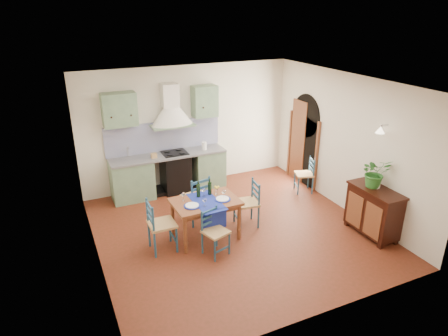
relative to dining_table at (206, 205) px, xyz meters
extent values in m
plane|color=#441F0E|center=(0.58, -0.02, -0.67)|extent=(5.00, 5.00, 0.00)
cube|color=beige|center=(0.58, 2.48, 0.73)|extent=(5.00, 0.04, 2.80)
cube|color=gray|center=(-0.87, 2.17, -0.23)|extent=(0.90, 0.60, 0.88)
cube|color=gray|center=(0.93, 2.17, -0.23)|extent=(0.70, 0.60, 0.88)
cube|color=black|center=(0.13, 2.17, -0.23)|extent=(0.60, 0.58, 0.88)
cube|color=gray|center=(-0.02, 2.17, 0.23)|extent=(2.60, 0.64, 0.04)
cube|color=silver|center=(-0.87, 2.17, 0.23)|extent=(0.45, 0.40, 0.03)
cylinder|color=silver|center=(-0.87, 2.35, 0.38)|extent=(0.02, 0.02, 0.26)
cube|color=black|center=(0.13, 2.17, 0.26)|extent=(0.55, 0.48, 0.02)
cube|color=black|center=(-0.02, 2.22, -0.63)|extent=(2.60, 0.50, 0.08)
cube|color=#0A0D57|center=(-0.02, 2.45, 0.59)|extent=(2.65, 0.05, 0.68)
cube|color=gray|center=(-0.97, 2.30, 1.33)|extent=(0.70, 0.34, 0.70)
cube|color=gray|center=(0.93, 2.30, 1.33)|extent=(0.55, 0.34, 0.70)
cone|color=beige|center=(0.13, 2.23, 1.08)|extent=(0.96, 0.96, 0.40)
cube|color=beige|center=(0.13, 2.32, 1.53)|extent=(0.36, 0.30, 0.50)
cube|color=beige|center=(3.08, -0.02, 0.73)|extent=(0.04, 5.00, 2.80)
cube|color=black|center=(3.07, 1.38, 0.16)|extent=(0.03, 1.00, 1.65)
cylinder|color=black|center=(3.07, 1.38, 0.98)|extent=(0.03, 1.00, 1.00)
cube|color=brown|center=(3.04, 0.84, 0.16)|extent=(0.06, 0.06, 1.65)
cube|color=brown|center=(3.04, 1.92, 0.16)|extent=(0.06, 0.06, 1.65)
cube|color=brown|center=(3.05, 1.60, 0.31)|extent=(0.04, 0.55, 1.96)
cylinder|color=silver|center=(3.02, -0.98, 1.38)|extent=(0.15, 0.04, 0.04)
cone|color=#FFEDC6|center=(2.92, -0.98, 1.31)|extent=(0.16, 0.16, 0.12)
cube|color=beige|center=(-1.92, -0.02, 0.73)|extent=(0.04, 5.00, 2.80)
cube|color=silver|center=(0.58, -0.02, 2.14)|extent=(5.00, 5.00, 0.01)
cube|color=brown|center=(0.00, 0.00, 0.06)|extent=(1.20, 0.82, 0.05)
cube|color=brown|center=(0.00, 0.00, -0.01)|extent=(1.08, 0.70, 0.08)
cylinder|color=brown|center=(-0.52, -0.33, -0.32)|extent=(0.07, 0.07, 0.70)
cylinder|color=brown|center=(-0.53, 0.32, -0.32)|extent=(0.07, 0.07, 0.70)
cylinder|color=brown|center=(0.53, -0.31, -0.32)|extent=(0.07, 0.07, 0.70)
cylinder|color=brown|center=(0.51, 0.34, -0.32)|extent=(0.07, 0.07, 0.70)
cube|color=navy|center=(0.00, -0.04, 0.09)|extent=(0.47, 0.90, 0.01)
cube|color=navy|center=(0.01, -0.40, -0.10)|extent=(0.44, 0.03, 0.38)
cylinder|color=navy|center=(-0.30, -0.10, 0.10)|extent=(0.29, 0.29, 0.01)
cylinder|color=white|center=(-0.30, -0.10, 0.11)|extent=(0.24, 0.24, 0.01)
cylinder|color=navy|center=(0.29, -0.09, 0.10)|extent=(0.29, 0.29, 0.01)
cylinder|color=white|center=(0.29, -0.09, 0.11)|extent=(0.24, 0.24, 0.01)
cylinder|color=black|center=(-0.06, 0.20, 0.24)|extent=(0.07, 0.07, 0.32)
cylinder|color=black|center=(0.17, 0.21, 0.24)|extent=(0.07, 0.07, 0.32)
cylinder|color=white|center=(0.29, 0.16, 0.14)|extent=(0.05, 0.05, 0.10)
sphere|color=yellow|center=(0.29, 0.16, 0.23)|extent=(0.10, 0.10, 0.10)
cylinder|color=navy|center=(-0.16, -0.78, -0.45)|extent=(0.03, 0.03, 0.42)
cylinder|color=navy|center=(-0.26, -0.46, -0.25)|extent=(0.03, 0.03, 0.82)
cylinder|color=navy|center=(0.15, -0.68, -0.45)|extent=(0.03, 0.03, 0.42)
cylinder|color=navy|center=(0.05, -0.36, -0.25)|extent=(0.03, 0.03, 0.82)
cube|color=tan|center=(-0.05, -0.57, -0.23)|extent=(0.48, 0.48, 0.04)
cube|color=navy|center=(-0.10, -0.41, -0.12)|extent=(0.34, 0.13, 0.04)
cube|color=navy|center=(-0.10, -0.41, -0.01)|extent=(0.34, 0.13, 0.04)
cube|color=navy|center=(-0.10, -0.41, 0.10)|extent=(0.34, 0.13, 0.04)
cube|color=navy|center=(0.00, -0.73, -0.50)|extent=(0.32, 0.13, 0.02)
cylinder|color=navy|center=(0.20, 0.89, -0.41)|extent=(0.04, 0.04, 0.50)
cylinder|color=navy|center=(0.28, 0.50, -0.17)|extent=(0.04, 0.04, 0.99)
cylinder|color=navy|center=(-0.18, 0.81, -0.41)|extent=(0.04, 0.04, 0.50)
cylinder|color=navy|center=(-0.10, 0.42, -0.17)|extent=(0.04, 0.04, 0.99)
cube|color=tan|center=(0.05, 0.65, -0.14)|extent=(0.54, 0.54, 0.04)
cube|color=navy|center=(0.09, 0.46, -0.01)|extent=(0.41, 0.11, 0.05)
cube|color=navy|center=(0.09, 0.46, 0.12)|extent=(0.41, 0.11, 0.05)
cube|color=navy|center=(0.09, 0.46, 0.26)|extent=(0.41, 0.11, 0.05)
cube|color=navy|center=(0.01, 0.85, -0.47)|extent=(0.39, 0.11, 0.03)
cylinder|color=navy|center=(-0.65, -0.25, -0.42)|extent=(0.04, 0.04, 0.49)
cylinder|color=navy|center=(-1.03, -0.25, -0.18)|extent=(0.04, 0.04, 0.96)
cylinder|color=navy|center=(-0.65, 0.13, -0.42)|extent=(0.04, 0.04, 0.49)
cylinder|color=navy|center=(-1.03, 0.13, -0.18)|extent=(0.04, 0.04, 0.96)
cube|color=tan|center=(-0.84, -0.06, -0.16)|extent=(0.45, 0.45, 0.04)
cube|color=navy|center=(-1.03, -0.06, -0.02)|extent=(0.03, 0.41, 0.05)
cube|color=navy|center=(-1.03, -0.06, 0.10)|extent=(0.03, 0.41, 0.05)
cube|color=navy|center=(-1.03, -0.06, 0.23)|extent=(0.03, 0.41, 0.05)
cube|color=navy|center=(-0.65, -0.06, -0.47)|extent=(0.03, 0.38, 0.03)
cylinder|color=navy|center=(0.72, 0.29, -0.43)|extent=(0.04, 0.04, 0.47)
cylinder|color=navy|center=(1.08, 0.25, -0.21)|extent=(0.04, 0.04, 0.92)
cylinder|color=navy|center=(0.67, -0.07, -0.43)|extent=(0.04, 0.04, 0.47)
cylinder|color=navy|center=(1.04, -0.12, -0.21)|extent=(0.04, 0.04, 0.92)
cube|color=tan|center=(0.88, 0.09, -0.18)|extent=(0.48, 0.48, 0.04)
cube|color=navy|center=(1.06, 0.06, -0.05)|extent=(0.08, 0.39, 0.05)
cube|color=navy|center=(1.06, 0.06, 0.07)|extent=(0.08, 0.39, 0.05)
cube|color=navy|center=(1.06, 0.06, 0.19)|extent=(0.08, 0.39, 0.05)
cube|color=navy|center=(0.70, 0.11, -0.48)|extent=(0.08, 0.37, 0.03)
cylinder|color=navy|center=(2.68, 1.10, -0.46)|extent=(0.03, 0.03, 0.42)
cylinder|color=navy|center=(2.99, 1.00, -0.26)|extent=(0.03, 0.03, 0.82)
cylinder|color=navy|center=(2.57, 0.80, -0.46)|extent=(0.03, 0.03, 0.42)
cylinder|color=navy|center=(2.88, 0.69, -0.26)|extent=(0.03, 0.03, 0.82)
cube|color=tan|center=(2.78, 0.90, -0.23)|extent=(0.48, 0.48, 0.04)
cube|color=navy|center=(2.94, 0.84, -0.12)|extent=(0.13, 0.33, 0.04)
cube|color=navy|center=(2.94, 0.84, -0.01)|extent=(0.13, 0.33, 0.04)
cube|color=navy|center=(2.94, 0.84, 0.10)|extent=(0.13, 0.33, 0.04)
cube|color=navy|center=(2.63, 0.95, -0.50)|extent=(0.13, 0.32, 0.02)
cube|color=black|center=(2.85, -1.18, -0.18)|extent=(0.45, 1.00, 0.82)
cube|color=black|center=(2.85, -1.18, 0.25)|extent=(0.50, 1.05, 0.04)
cube|color=brown|center=(2.62, -1.41, -0.22)|extent=(0.02, 0.38, 0.63)
cube|color=brown|center=(2.62, -0.95, -0.22)|extent=(0.02, 0.38, 0.63)
cube|color=black|center=(2.67, -1.62, -0.63)|extent=(0.08, 0.08, 0.08)
cube|color=black|center=(2.67, -0.74, -0.63)|extent=(0.08, 0.08, 0.08)
cube|color=black|center=(3.02, -1.62, -0.63)|extent=(0.08, 0.08, 0.08)
cube|color=black|center=(3.02, -0.74, -0.63)|extent=(0.08, 0.08, 0.08)
imported|color=#2A6A28|center=(2.86, -1.08, 0.55)|extent=(0.60, 0.56, 0.55)
camera|label=1|loc=(-2.36, -5.95, 3.33)|focal=32.00mm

